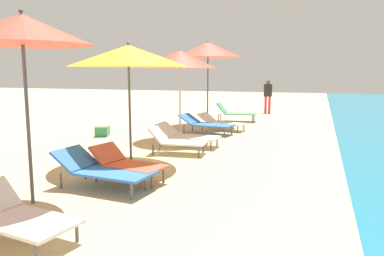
# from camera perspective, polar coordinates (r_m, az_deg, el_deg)

# --- Properties ---
(umbrella_fourth) EXTENTS (1.86, 1.86, 2.68)m
(umbrella_fourth) POSITION_cam_1_polar(r_m,az_deg,el_deg) (5.71, -24.14, 13.31)
(umbrella_fourth) COLOR #4C4C51
(umbrella_fourth) RESTS_ON ground
(lounger_fourth_shoreside) EXTENTS (1.68, 0.85, 0.60)m
(lounger_fourth_shoreside) POSITION_cam_1_polar(r_m,az_deg,el_deg) (6.28, -13.21, -5.97)
(lounger_fourth_shoreside) COLOR blue
(lounger_fourth_shoreside) RESTS_ON ground
(lounger_fourth_inland) EXTENTS (1.45, 0.85, 0.58)m
(lounger_fourth_inland) POSITION_cam_1_polar(r_m,az_deg,el_deg) (4.73, -24.81, -11.79)
(lounger_fourth_inland) COLOR white
(lounger_fourth_inland) RESTS_ON ground
(umbrella_fifth) EXTENTS (2.41, 2.41, 2.45)m
(umbrella_fifth) POSITION_cam_1_polar(r_m,az_deg,el_deg) (7.79, -9.50, 10.61)
(umbrella_fifth) COLOR #4C4C51
(umbrella_fifth) RESTS_ON ground
(lounger_fifth_shoreside) EXTENTS (1.31, 0.69, 0.60)m
(lounger_fifth_shoreside) POSITION_cam_1_polar(r_m,az_deg,el_deg) (8.67, -2.32, -1.91)
(lounger_fifth_shoreside) COLOR white
(lounger_fifth_shoreside) RESTS_ON ground
(lounger_fifth_inland) EXTENTS (1.38, 0.85, 0.60)m
(lounger_fifth_inland) POSITION_cam_1_polar(r_m,az_deg,el_deg) (6.57, -9.67, -5.18)
(lounger_fifth_inland) COLOR #D8593F
(lounger_fifth_inland) RESTS_ON ground
(umbrella_sixth) EXTENTS (2.00, 2.00, 2.51)m
(umbrella_sixth) POSITION_cam_1_polar(r_m,az_deg,el_deg) (10.53, -1.85, 10.27)
(umbrella_sixth) COLOR silver
(umbrella_sixth) RESTS_ON ground
(lounger_sixth_shoreside) EXTENTS (1.70, 0.90, 0.57)m
(lounger_sixth_shoreside) POSITION_cam_1_polar(r_m,az_deg,el_deg) (11.47, 2.10, 0.70)
(lounger_sixth_shoreside) COLOR blue
(lounger_sixth_shoreside) RESTS_ON ground
(lounger_sixth_inland) EXTENTS (1.56, 0.68, 0.57)m
(lounger_sixth_inland) POSITION_cam_1_polar(r_m,az_deg,el_deg) (9.53, -0.74, -1.07)
(lounger_sixth_inland) COLOR white
(lounger_sixth_inland) RESTS_ON ground
(umbrella_farthest) EXTENTS (2.32, 2.32, 2.94)m
(umbrella_farthest) POSITION_cam_1_polar(r_m,az_deg,el_deg) (13.48, 2.41, 11.64)
(umbrella_farthest) COLOR #4C4C51
(umbrella_farthest) RESTS_ON ground
(lounger_farthest_shoreside) EXTENTS (1.51, 0.74, 0.70)m
(lounger_farthest_shoreside) POSITION_cam_1_polar(r_m,az_deg,el_deg) (14.44, 6.49, 2.37)
(lounger_farthest_shoreside) COLOR #4CA572
(lounger_farthest_shoreside) RESTS_ON ground
(lounger_farthest_inland) EXTENTS (1.59, 0.89, 0.53)m
(lounger_farthest_inland) POSITION_cam_1_polar(r_m,az_deg,el_deg) (12.23, 4.41, 0.90)
(lounger_farthest_inland) COLOR white
(lounger_farthest_inland) RESTS_ON ground
(person_walking_near) EXTENTS (0.40, 0.28, 1.51)m
(person_walking_near) POSITION_cam_1_polar(r_m,az_deg,el_deg) (17.59, 11.29, 5.17)
(person_walking_near) COLOR #D8334C
(person_walking_near) RESTS_ON ground
(cooler_box) EXTENTS (0.52, 0.60, 0.33)m
(cooler_box) POSITION_cam_1_polar(r_m,az_deg,el_deg) (11.43, -13.27, -0.31)
(cooler_box) COLOR #338C59
(cooler_box) RESTS_ON ground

